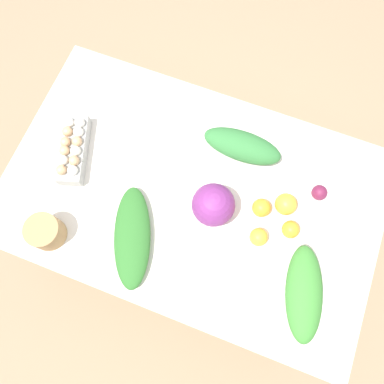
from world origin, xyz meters
name	(u,v)px	position (x,y,z in m)	size (l,w,h in m)	color
ground_plane	(192,230)	(0.00, 0.00, 0.00)	(8.00, 8.00, 0.00)	#937A5B
dining_table	(192,200)	(0.00, 0.00, 0.64)	(1.45, 0.91, 0.73)	silver
cabbage_purple	(213,205)	(0.10, -0.04, 0.81)	(0.16, 0.16, 0.16)	#7A2D75
egg_carton	(73,149)	(-0.50, -0.01, 0.78)	(0.18, 0.30, 0.09)	#A8A8A3
paper_bag	(45,232)	(-0.44, -0.34, 0.78)	(0.13, 0.13, 0.10)	#A87F51
greens_bunch_scallion	(242,146)	(0.12, 0.24, 0.78)	(0.31, 0.12, 0.09)	#337538
greens_bunch_dandelion	(304,293)	(0.50, -0.21, 0.78)	(0.33, 0.13, 0.09)	#3D8433
greens_bunch_chard	(132,237)	(-0.14, -0.24, 0.76)	(0.38, 0.13, 0.06)	#2D6B28
beet_root	(319,193)	(0.45, 0.17, 0.76)	(0.06, 0.06, 0.06)	maroon
orange_0	(261,208)	(0.27, 0.03, 0.77)	(0.07, 0.07, 0.07)	orange
orange_1	(291,229)	(0.39, -0.01, 0.77)	(0.07, 0.07, 0.07)	orange
orange_2	(286,204)	(0.35, 0.07, 0.77)	(0.08, 0.08, 0.08)	#F9A833
orange_3	(259,237)	(0.29, -0.08, 0.77)	(0.07, 0.07, 0.07)	#F9A833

